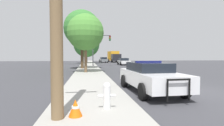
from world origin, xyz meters
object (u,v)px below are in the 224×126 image
object	(u,v)px
police_car	(150,76)
car_background_distant	(103,60)
box_truck	(114,56)
traffic_light	(100,44)
tree_sidewalk_far	(87,44)
tree_sidewalk_mid	(82,28)
traffic_cone	(75,108)
car_background_oncoming	(124,61)
fire_hydrant	(107,95)
tree_sidewalk_near	(85,32)

from	to	relation	value
police_car	car_background_distant	size ratio (longest dim) A/B	1.15
box_truck	traffic_light	bearing A→B (deg)	71.15
box_truck	tree_sidewalk_far	bearing A→B (deg)	42.20
tree_sidewalk_far	tree_sidewalk_mid	bearing A→B (deg)	-91.70
traffic_cone	car_background_distant	bearing A→B (deg)	83.61
traffic_cone	car_background_oncoming	bearing A→B (deg)	75.42
fire_hydrant	tree_sidewalk_far	size ratio (longest dim) A/B	0.11
police_car	tree_sidewalk_mid	bearing A→B (deg)	-78.65
tree_sidewalk_near	traffic_light	bearing A→B (deg)	78.78
fire_hydrant	tree_sidewalk_far	xyz separation A→B (m)	(-0.69, 36.48, 3.97)
fire_hydrant	traffic_cone	bearing A→B (deg)	-148.91
police_car	traffic_light	bearing A→B (deg)	-89.90
traffic_cone	traffic_light	bearing A→B (deg)	84.21
fire_hydrant	tree_sidewalk_far	distance (m)	36.70
car_background_distant	police_car	bearing A→B (deg)	-96.74
tree_sidewalk_near	tree_sidewalk_mid	bearing A→B (deg)	94.96
car_background_oncoming	box_truck	world-z (taller)	box_truck
car_background_oncoming	tree_sidewalk_mid	bearing A→B (deg)	50.90
tree_sidewalk_far	traffic_cone	size ratio (longest dim) A/B	16.08
traffic_cone	tree_sidewalk_far	bearing A→B (deg)	89.63
traffic_light	tree_sidewalk_far	world-z (taller)	tree_sidewalk_far
car_background_oncoming	car_background_distant	bearing A→B (deg)	-79.74
car_background_oncoming	tree_sidewalk_mid	distance (m)	13.59
box_truck	tree_sidewalk_near	bearing A→B (deg)	72.54
car_background_distant	tree_sidewalk_far	size ratio (longest dim) A/B	0.59
fire_hydrant	traffic_light	bearing A→B (deg)	86.28
car_background_distant	tree_sidewalk_near	distance (m)	29.72
fire_hydrant	traffic_light	xyz separation A→B (m)	(1.57, 24.10, 3.24)
car_background_oncoming	tree_sidewalk_far	distance (m)	11.62
fire_hydrant	tree_sidewalk_near	size ratio (longest dim) A/B	0.14
police_car	car_background_distant	bearing A→B (deg)	-94.31
police_car	tree_sidewalk_far	size ratio (longest dim) A/B	0.67
police_car	tree_sidewalk_far	distance (m)	33.93
police_car	car_background_oncoming	size ratio (longest dim) A/B	1.25
traffic_light	car_background_oncoming	distance (m)	7.18
police_car	fire_hydrant	bearing A→B (deg)	47.16
traffic_cone	box_truck	bearing A→B (deg)	79.92
tree_sidewalk_mid	tree_sidewalk_near	distance (m)	5.86
tree_sidewalk_far	car_background_distant	bearing A→B (deg)	48.91
tree_sidewalk_mid	tree_sidewalk_near	size ratio (longest dim) A/B	1.31
police_car	box_truck	xyz separation A→B (m)	(4.59, 41.60, 0.89)
police_car	tree_sidewalk_near	bearing A→B (deg)	-73.68
box_truck	tree_sidewalk_near	xyz separation A→B (m)	(-7.82, -32.07, 2.48)
fire_hydrant	traffic_cone	world-z (taller)	fire_hydrant
traffic_cone	police_car	bearing A→B (deg)	45.48
tree_sidewalk_far	police_car	bearing A→B (deg)	-84.59
car_background_oncoming	traffic_cone	distance (m)	29.77
traffic_light	fire_hydrant	bearing A→B (deg)	-93.72
box_truck	tree_sidewalk_near	size ratio (longest dim) A/B	1.36
box_truck	car_background_oncoming	bearing A→B (deg)	84.42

